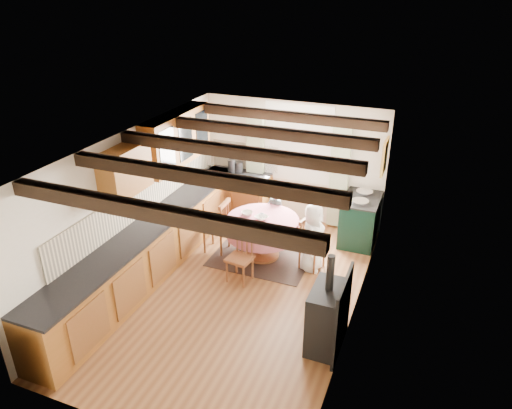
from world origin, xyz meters
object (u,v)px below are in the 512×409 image
at_px(chair_near, 240,257).
at_px(cast_iron_stove, 328,302).
at_px(aga_range, 360,219).
at_px(dining_table, 262,238).
at_px(chair_left, 216,226).
at_px(child_right, 313,237).
at_px(chair_right, 312,244).
at_px(child_far, 276,215).
at_px(cup, 261,216).

relative_size(chair_near, cast_iron_stove, 0.63).
bearing_deg(chair_near, aga_range, 59.88).
xyz_separation_m(dining_table, chair_left, (-0.85, -0.08, 0.12)).
height_order(chair_near, child_right, child_right).
bearing_deg(cast_iron_stove, chair_left, 145.10).
height_order(dining_table, chair_right, chair_right).
relative_size(chair_left, aga_range, 1.02).
xyz_separation_m(dining_table, chair_right, (0.89, -0.00, 0.07)).
xyz_separation_m(cast_iron_stove, child_far, (-1.57, 2.44, -0.18)).
xyz_separation_m(dining_table, aga_range, (1.46, 1.20, 0.07)).
xyz_separation_m(chair_near, aga_range, (1.55, 2.01, 0.00)).
xyz_separation_m(chair_near, cast_iron_stove, (1.66, -0.96, 0.26)).
height_order(chair_left, cup, chair_left).
bearing_deg(child_far, dining_table, 104.77).
relative_size(child_right, cup, 13.50).
bearing_deg(cup, chair_left, -172.62).
height_order(chair_right, cast_iron_stove, cast_iron_stove).
bearing_deg(child_right, cast_iron_stove, -156.49).
relative_size(aga_range, child_right, 0.82).
xyz_separation_m(dining_table, child_right, (0.90, -0.03, 0.22)).
height_order(dining_table, child_right, child_right).
bearing_deg(dining_table, aga_range, 39.47).
bearing_deg(aga_range, child_far, -159.91).
xyz_separation_m(chair_left, child_far, (0.85, 0.75, 0.02)).
bearing_deg(cup, chair_near, -93.61).
distance_m(aga_range, cast_iron_stove, 2.98).
xyz_separation_m(chair_left, cup, (0.82, 0.11, 0.30)).
bearing_deg(child_far, aga_range, -144.65).
height_order(aga_range, cup, aga_range).
relative_size(cast_iron_stove, child_far, 1.35).
bearing_deg(chair_right, child_far, 68.85).
height_order(chair_near, child_far, child_far).
xyz_separation_m(aga_range, cast_iron_stove, (0.11, -2.97, 0.25)).
height_order(chair_left, child_far, child_far).
relative_size(aga_range, child_far, 0.94).
relative_size(child_far, child_right, 0.87).
bearing_deg(chair_left, child_far, 130.41).
bearing_deg(aga_range, cast_iron_stove, -87.88).
bearing_deg(cast_iron_stove, cup, 131.80).
height_order(cast_iron_stove, child_far, cast_iron_stove).
bearing_deg(child_far, chair_left, 56.68).
relative_size(dining_table, chair_near, 1.41).
height_order(aga_range, child_far, child_far).
distance_m(chair_left, cup, 0.88).
bearing_deg(dining_table, cast_iron_stove, -48.30).
bearing_deg(dining_table, chair_right, -0.13).
bearing_deg(aga_range, chair_left, -150.92).
height_order(dining_table, aga_range, aga_range).
relative_size(dining_table, chair_left, 1.26).
bearing_deg(chair_near, dining_table, 91.64).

